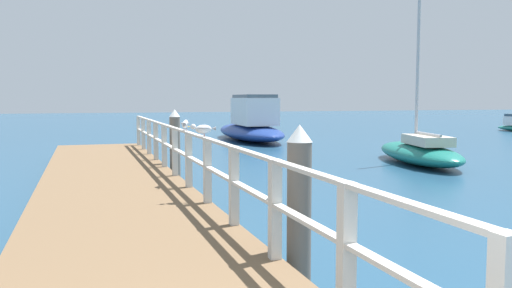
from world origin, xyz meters
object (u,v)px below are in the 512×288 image
seagull_background (185,124)px  boat_3 (419,152)px  dock_piling_far (175,144)px  boat_0 (251,125)px  seagull_foreground (203,129)px  dock_piling_near (299,205)px

seagull_background → boat_3: 9.68m
dock_piling_far → boat_0: size_ratio=0.22×
seagull_background → boat_0: boat_0 is taller
dock_piling_far → boat_0: (5.84, 11.64, -0.16)m
seagull_foreground → seagull_background: bearing=6.2°
dock_piling_far → seagull_foreground: bearing=-94.2°
seagull_foreground → seagull_background: size_ratio=1.01×
dock_piling_near → seagull_foreground: dock_piling_near is taller
dock_piling_far → boat_3: boat_3 is taller
dock_piling_near → boat_0: size_ratio=0.22×
seagull_foreground → boat_0: boat_0 is taller
dock_piling_far → seagull_foreground: size_ratio=3.91×
seagull_background → dock_piling_near: bearing=-71.3°
dock_piling_near → dock_piling_far: same height
boat_0 → boat_3: (2.37, -10.91, -0.38)m
dock_piling_near → boat_0: boat_0 is taller
dock_piling_near → boat_0: 21.02m
dock_piling_far → seagull_foreground: (-0.39, -5.27, 0.70)m
seagull_background → boat_3: bearing=41.0°
dock_piling_far → dock_piling_near: bearing=-90.0°
dock_piling_far → boat_3: 8.25m
seagull_background → boat_3: size_ratio=0.08×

